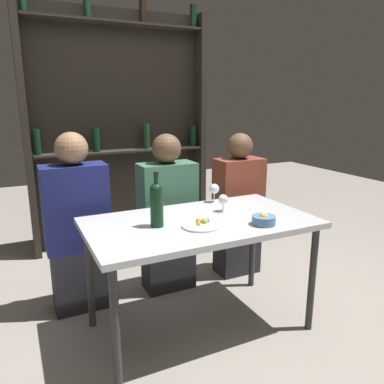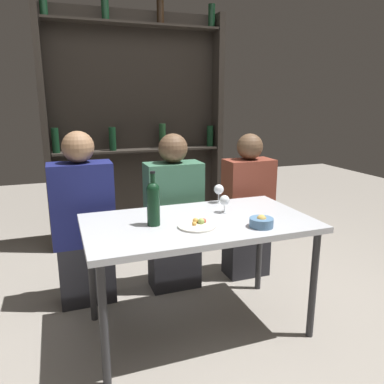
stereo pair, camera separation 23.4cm
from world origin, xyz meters
The scene contains 11 objects.
ground_plane centered at (0.00, 0.00, 0.00)m, with size 10.00×10.00×0.00m, color gray.
dining_table centered at (0.00, 0.00, 0.67)m, with size 1.37×0.77×0.73m.
wine_rack_wall centered at (0.00, 1.76, 1.20)m, with size 1.79×0.21×2.40m.
wine_bottle centered at (-0.28, 0.01, 0.88)m, with size 0.08×0.08×0.32m.
wine_glass_0 centered at (0.28, 0.32, 0.83)m, with size 0.07×0.07×0.13m.
wine_glass_1 centered at (0.22, 0.09, 0.81)m, with size 0.07×0.07×0.12m.
food_plate_0 centered at (-0.05, -0.11, 0.74)m, with size 0.22×0.22×0.04m.
snack_bowl centered at (0.30, -0.24, 0.76)m, with size 0.14×0.14×0.07m.
seated_person_left centered at (-0.64, 0.59, 0.59)m, with size 0.43×0.22×1.25m.
seated_person_center centered at (0.03, 0.59, 0.57)m, with size 0.42×0.22×1.21m.
seated_person_right centered at (0.66, 0.59, 0.56)m, with size 0.39×0.22×1.19m.
Camera 2 is at (-0.78, -2.02, 1.45)m, focal length 35.00 mm.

